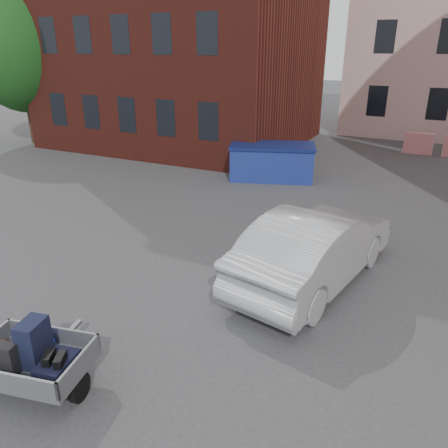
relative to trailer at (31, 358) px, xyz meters
The scene contains 6 objects.
ground 4.40m from the trailer, 69.96° to the left, with size 120.00×120.00×0.00m, color #38383A.
far_building 32.17m from the trailer, 125.35° to the left, with size 6.00×6.00×8.00m, color maroon.
tree 20.07m from the trailer, 137.94° to the left, with size 5.28×5.28×8.30m.
trailer is the anchor object (origin of this frame).
dumpster 12.18m from the trailer, 93.74° to the left, with size 3.54×2.57×1.33m.
silver_car 5.81m from the trailer, 61.22° to the left, with size 1.71×4.89×1.61m, color #A6A8AD.
Camera 1 is at (3.28, -7.45, 4.81)m, focal length 35.00 mm.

